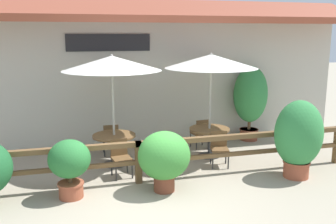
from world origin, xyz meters
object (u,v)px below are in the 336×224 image
at_px(potted_plant_corner_fern, 298,136).
at_px(dining_table_near, 114,141).
at_px(patio_umbrella_near, 112,63).
at_px(patio_umbrella_middle, 211,61).
at_px(potted_plant_small_flowering, 164,157).
at_px(chair_middle_streetside, 219,147).
at_px(dining_table_middle, 209,134).
at_px(chair_near_streetside, 121,156).
at_px(chair_near_wallside, 111,138).
at_px(potted_plant_tall_tropical, 250,97).
at_px(chair_middle_wallside, 201,132).
at_px(potted_plant_entrance_palm, 70,164).

bearing_deg(potted_plant_corner_fern, dining_table_near, 154.00).
bearing_deg(patio_umbrella_near, patio_umbrella_middle, -0.07).
distance_m(dining_table_near, patio_umbrella_middle, 3.18).
bearing_deg(potted_plant_small_flowering, chair_middle_streetside, 33.57).
height_order(patio_umbrella_near, dining_table_middle, patio_umbrella_near).
xyz_separation_m(patio_umbrella_near, chair_near_streetside, (0.05, -0.81, -2.06)).
distance_m(chair_near_wallside, potted_plant_tall_tropical, 4.41).
relative_size(chair_near_wallside, chair_middle_streetside, 1.00).
distance_m(chair_middle_wallside, potted_plant_entrance_palm, 4.40).
bearing_deg(chair_middle_streetside, chair_near_wallside, 162.95).
xyz_separation_m(dining_table_near, chair_middle_wallside, (2.55, 0.73, -0.14)).
distance_m(chair_middle_streetside, potted_plant_entrance_palm, 3.75).
xyz_separation_m(chair_near_streetside, potted_plant_entrance_palm, (-1.14, -0.91, 0.23)).
xyz_separation_m(chair_near_streetside, dining_table_middle, (2.49, 0.80, 0.14)).
relative_size(potted_plant_entrance_palm, potted_plant_tall_tropical, 0.53).
height_order(chair_middle_wallside, potted_plant_entrance_palm, potted_plant_entrance_palm).
bearing_deg(potted_plant_corner_fern, potted_plant_entrance_palm, 177.68).
xyz_separation_m(patio_umbrella_near, dining_table_middle, (2.53, -0.00, -1.92)).
bearing_deg(dining_table_near, chair_middle_streetside, -16.35).
relative_size(dining_table_middle, potted_plant_tall_tropical, 0.47).
relative_size(chair_near_streetside, potted_plant_corner_fern, 0.48).
relative_size(chair_near_wallside, patio_umbrella_middle, 0.31).
xyz_separation_m(chair_near_streetside, chair_middle_wallside, (2.51, 1.54, 0.00)).
distance_m(patio_umbrella_near, potted_plant_corner_fern, 4.65).
distance_m(potted_plant_small_flowering, potted_plant_tall_tropical, 4.69).
relative_size(dining_table_near, chair_middle_streetside, 1.24).
distance_m(chair_near_wallside, chair_middle_streetside, 2.95).
height_order(potted_plant_corner_fern, potted_plant_entrance_palm, potted_plant_corner_fern).
bearing_deg(chair_near_streetside, dining_table_near, 84.62).
relative_size(chair_near_streetside, chair_middle_wallside, 1.00).
distance_m(patio_umbrella_near, potted_plant_small_flowering, 2.73).
bearing_deg(dining_table_near, potted_plant_small_flowering, -66.78).
bearing_deg(patio_umbrella_near, potted_plant_small_flowering, -66.78).
bearing_deg(potted_plant_tall_tropical, chair_middle_streetside, -133.04).
relative_size(potted_plant_small_flowering, potted_plant_tall_tropical, 0.56).
height_order(chair_middle_streetside, potted_plant_corner_fern, potted_plant_corner_fern).
bearing_deg(potted_plant_entrance_palm, potted_plant_corner_fern, -2.32).
height_order(chair_near_wallside, patio_umbrella_middle, patio_umbrella_middle).
bearing_deg(dining_table_near, patio_umbrella_near, -90.00).
xyz_separation_m(patio_umbrella_near, potted_plant_entrance_palm, (-1.09, -1.71, -1.83)).
distance_m(chair_near_streetside, potted_plant_entrance_palm, 1.47).
distance_m(dining_table_near, dining_table_middle, 2.53).
xyz_separation_m(chair_middle_streetside, potted_plant_tall_tropical, (1.79, 1.92, 0.86)).
distance_m(chair_middle_wallside, potted_plant_small_flowering, 3.15).
bearing_deg(chair_middle_wallside, potted_plant_tall_tropical, -173.28).
bearing_deg(dining_table_middle, potted_plant_small_flowering, -132.71).
relative_size(patio_umbrella_near, chair_middle_streetside, 3.20).
relative_size(dining_table_near, chair_near_streetside, 1.24).
bearing_deg(potted_plant_small_flowering, potted_plant_entrance_palm, 175.12).
xyz_separation_m(chair_near_wallside, chair_middle_streetside, (2.52, -1.54, 0.00)).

